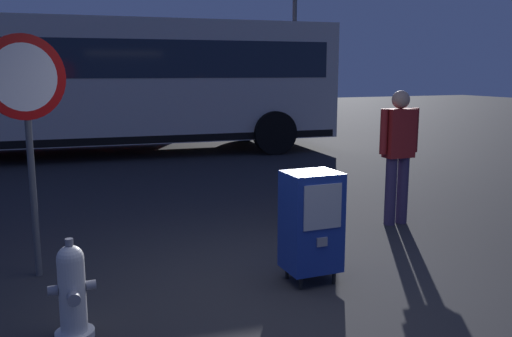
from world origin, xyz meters
name	(u,v)px	position (x,y,z in m)	size (l,w,h in m)	color
ground_plane	(277,298)	(0.00, 0.00, 0.00)	(60.00, 60.00, 0.00)	#262628
fire_hydrant	(72,292)	(-1.65, -0.07, 0.35)	(0.33, 0.32, 0.75)	silver
newspaper_box_primary	(311,221)	(0.44, 0.23, 0.57)	(0.48, 0.42, 1.02)	black
stop_sign	(27,106)	(-1.87, 1.31, 1.60)	(0.71, 0.31, 2.23)	#4C4F54
pedestrian	(399,150)	(2.33, 1.51, 0.95)	(0.55, 0.22, 1.67)	#382D51
traffic_cone	(298,203)	(1.20, 2.00, 0.26)	(0.36, 0.36, 0.53)	black
bus_near	(104,80)	(-0.26, 8.89, 1.71)	(10.67, 3.43, 3.00)	beige
bus_far	(18,78)	(-2.13, 13.55, 1.71)	(10.72, 3.74, 3.00)	red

